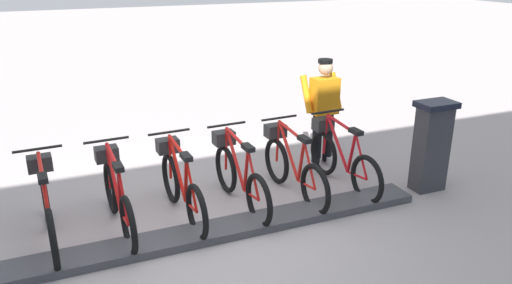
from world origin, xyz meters
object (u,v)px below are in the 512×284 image
object	(u,v)px
bike_docked_1	(292,166)
bike_docked_4	(117,195)
bike_docked_5	(47,207)
bike_docked_0	(341,158)
payment_kiosk	(431,145)
worker_near_rack	(324,108)
bike_docked_3	(181,185)
bike_docked_2	(239,175)

from	to	relation	value
bike_docked_1	bike_docked_4	distance (m)	2.32
bike_docked_5	bike_docked_4	bearing A→B (deg)	-90.00
bike_docked_0	bike_docked_4	bearing A→B (deg)	90.00
bike_docked_5	bike_docked_1	bearing A→B (deg)	-90.00
bike_docked_0	bike_docked_1	bearing A→B (deg)	90.00
bike_docked_1	bike_docked_5	size ratio (longest dim) A/B	1.00
payment_kiosk	worker_near_rack	size ratio (longest dim) A/B	0.77
bike_docked_5	worker_near_rack	distance (m)	4.19
bike_docked_1	bike_docked_3	bearing A→B (deg)	90.00
bike_docked_3	bike_docked_5	bearing A→B (deg)	90.00
bike_docked_0	bike_docked_5	size ratio (longest dim) A/B	1.00
bike_docked_4	bike_docked_2	bearing A→B (deg)	-90.00
bike_docked_3	bike_docked_0	bearing A→B (deg)	-90.00
bike_docked_2	bike_docked_3	size ratio (longest dim) A/B	1.00
bike_docked_5	bike_docked_2	bearing A→B (deg)	-90.00
worker_near_rack	bike_docked_5	bearing A→B (deg)	102.06
bike_docked_2	bike_docked_0	bearing A→B (deg)	-90.00
bike_docked_5	worker_near_rack	bearing A→B (deg)	-77.94
bike_docked_0	bike_docked_1	size ratio (longest dim) A/B	1.00
bike_docked_4	worker_near_rack	xyz separation A→B (m)	(0.87, -3.29, 0.48)
bike_docked_0	bike_docked_4	xyz separation A→B (m)	(0.00, 3.10, 0.00)
bike_docked_2	bike_docked_5	distance (m)	2.32
bike_docked_1	worker_near_rack	size ratio (longest dim) A/B	1.04
bike_docked_0	bike_docked_3	bearing A→B (deg)	90.00
payment_kiosk	bike_docked_1	distance (m)	1.95
worker_near_rack	bike_docked_0	bearing A→B (deg)	167.55
bike_docked_1	bike_docked_4	bearing A→B (deg)	90.00
bike_docked_1	payment_kiosk	bearing A→B (deg)	-107.17
payment_kiosk	bike_docked_5	size ratio (longest dim) A/B	0.74
bike_docked_0	bike_docked_3	size ratio (longest dim) A/B	1.00
bike_docked_1	bike_docked_4	xyz separation A→B (m)	(0.00, 2.32, 0.00)
bike_docked_4	worker_near_rack	world-z (taller)	worker_near_rack
bike_docked_0	bike_docked_2	distance (m)	1.55
bike_docked_2	bike_docked_4	world-z (taller)	same
bike_docked_1	bike_docked_2	world-z (taller)	same
payment_kiosk	bike_docked_2	bearing A→B (deg)	77.71
worker_near_rack	bike_docked_1	bearing A→B (deg)	131.95
payment_kiosk	worker_near_rack	xyz separation A→B (m)	(1.44, 0.88, 0.24)
bike_docked_4	worker_near_rack	distance (m)	3.44
payment_kiosk	bike_docked_1	xyz separation A→B (m)	(0.57, 1.85, -0.24)
bike_docked_0	bike_docked_2	size ratio (longest dim) A/B	1.00
bike_docked_0	worker_near_rack	xyz separation A→B (m)	(0.87, -0.19, 0.48)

